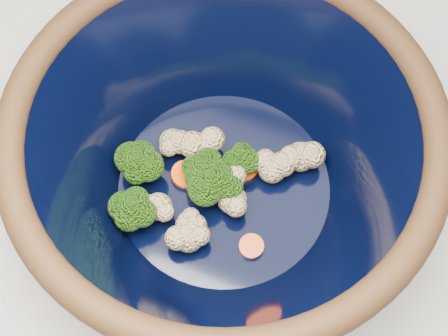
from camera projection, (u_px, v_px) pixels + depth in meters
The scene contains 3 objects.
counter at pixel (203, 330), 1.07m from camera, with size 1.20×1.20×0.90m, color beige.
mixing_bowl at pixel (224, 160), 0.60m from camera, with size 0.50×0.50×0.17m.
vegetable_pile at pixel (200, 179), 0.62m from camera, with size 0.19×0.16×0.06m.
Camera 1 is at (0.11, -0.19, 1.53)m, focal length 50.00 mm.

